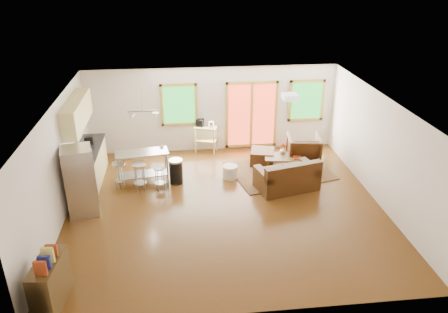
{
  "coord_description": "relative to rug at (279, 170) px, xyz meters",
  "views": [
    {
      "loc": [
        -1.04,
        -9.06,
        5.54
      ],
      "look_at": [
        0.0,
        0.3,
        1.2
      ],
      "focal_mm": 35.0,
      "sensor_mm": 36.0,
      "label": 1
    }
  ],
  "objects": [
    {
      "name": "back_wall",
      "position": [
        -1.74,
        1.76,
        1.29
      ],
      "size": [
        7.5,
        0.02,
        2.6
      ],
      "primitive_type": "cube",
      "color": "beige",
      "rests_on": "ground"
    },
    {
      "name": "floor",
      "position": [
        -1.74,
        -1.75,
        -0.02
      ],
      "size": [
        7.5,
        7.0,
        0.02
      ],
      "primitive_type": "cube",
      "color": "#3A210B",
      "rests_on": "ground"
    },
    {
      "name": "vase",
      "position": [
        0.15,
        0.32,
        0.49
      ],
      "size": [
        0.21,
        0.22,
        0.29
      ],
      "rotation": [
        0.0,
        0.0,
        -0.29
      ],
      "color": "silver",
      "rests_on": "coffee_table"
    },
    {
      "name": "trash_can",
      "position": [
        -2.9,
        -0.38,
        0.33
      ],
      "size": [
        0.39,
        0.39,
        0.67
      ],
      "rotation": [
        0.0,
        0.0,
        0.08
      ],
      "color": "black",
      "rests_on": "floor"
    },
    {
      "name": "bar_stool_c",
      "position": [
        -3.32,
        -0.72,
        0.47
      ],
      "size": [
        0.39,
        0.39,
        0.65
      ],
      "rotation": [
        0.0,
        0.0,
        0.35
      ],
      "color": "#B7BABC",
      "rests_on": "floor"
    },
    {
      "name": "front_wall",
      "position": [
        -1.74,
        -5.26,
        1.29
      ],
      "size": [
        7.5,
        0.02,
        2.6
      ],
      "primitive_type": "cube",
      "color": "beige",
      "rests_on": "ground"
    },
    {
      "name": "right_wall",
      "position": [
        2.02,
        -1.75,
        1.29
      ],
      "size": [
        0.02,
        7.0,
        2.6
      ],
      "primitive_type": "cube",
      "color": "beige",
      "rests_on": "ground"
    },
    {
      "name": "bar_stool_b",
      "position": [
        -3.83,
        -0.72,
        0.56
      ],
      "size": [
        0.45,
        0.45,
        0.77
      ],
      "rotation": [
        0.0,
        0.0,
        0.27
      ],
      "color": "#B7BABC",
      "rests_on": "floor"
    },
    {
      "name": "cabinets",
      "position": [
        -5.23,
        -0.05,
        0.91
      ],
      "size": [
        0.64,
        2.24,
        2.3
      ],
      "color": "#D0BF75",
      "rests_on": "floor"
    },
    {
      "name": "pendant_light",
      "position": [
        -3.64,
        -0.25,
        1.88
      ],
      "size": [
        0.8,
        0.18,
        0.79
      ],
      "color": "gray",
      "rests_on": "ceiling"
    },
    {
      "name": "refrigerator",
      "position": [
        -5.08,
        -1.64,
        0.82
      ],
      "size": [
        0.79,
        0.78,
        1.66
      ],
      "rotation": [
        0.0,
        0.0,
        0.22
      ],
      "color": "#B7BABC",
      "rests_on": "floor"
    },
    {
      "name": "bookshelf",
      "position": [
        -5.09,
        -4.64,
        0.45
      ],
      "size": [
        0.48,
        1.03,
        1.18
      ],
      "rotation": [
        0.0,
        0.0,
        -0.1
      ],
      "color": "#3A2912",
      "rests_on": "floor"
    },
    {
      "name": "coffee_table",
      "position": [
        0.11,
        0.07,
        0.34
      ],
      "size": [
        1.12,
        0.78,
        0.41
      ],
      "rotation": [
        0.0,
        0.0,
        -0.17
      ],
      "color": "#3A2912",
      "rests_on": "floor"
    },
    {
      "name": "cup",
      "position": [
        -3.25,
        -0.28,
        0.99
      ],
      "size": [
        0.14,
        0.13,
        0.11
      ],
      "primitive_type": "imported",
      "rotation": [
        0.0,
        0.0,
        0.41
      ],
      "color": "white",
      "rests_on": "island"
    },
    {
      "name": "left_wall",
      "position": [
        -5.5,
        -1.75,
        1.29
      ],
      "size": [
        0.02,
        7.0,
        2.6
      ],
      "primitive_type": "cube",
      "color": "beige",
      "rests_on": "ground"
    },
    {
      "name": "armchair",
      "position": [
        0.79,
        0.45,
        0.46
      ],
      "size": [
        1.02,
        0.97,
        0.94
      ],
      "primitive_type": "imported",
      "rotation": [
        0.0,
        0.0,
        3.01
      ],
      "color": "black",
      "rests_on": "floor"
    },
    {
      "name": "french_doors",
      "position": [
        -0.54,
        1.71,
        1.09
      ],
      "size": [
        1.6,
        0.05,
        2.1
      ],
      "color": "#AF301B",
      "rests_on": "back_wall"
    },
    {
      "name": "island",
      "position": [
        -3.77,
        -0.23,
        0.58
      ],
      "size": [
        1.44,
        0.74,
        0.87
      ],
      "rotation": [
        0.0,
        0.0,
        0.14
      ],
      "color": "#B7BABC",
      "rests_on": "floor"
    },
    {
      "name": "kitchen_cart",
      "position": [
        -1.98,
        1.61,
        0.7
      ],
      "size": [
        0.78,
        0.63,
        1.04
      ],
      "rotation": [
        0.0,
        0.0,
        -0.32
      ],
      "color": "#D0BF75",
      "rests_on": "floor"
    },
    {
      "name": "bar_stool_a",
      "position": [
        -4.36,
        -0.49,
        0.52
      ],
      "size": [
        0.43,
        0.43,
        0.71
      ],
      "rotation": [
        0.0,
        0.0,
        -0.33
      ],
      "color": "#B7BABC",
      "rests_on": "floor"
    },
    {
      "name": "rug",
      "position": [
        0.0,
        0.0,
        0.0
      ],
      "size": [
        3.06,
        2.6,
        0.03
      ],
      "primitive_type": "cube",
      "rotation": [
        0.0,
        0.0,
        0.23
      ],
      "color": "#3C512D",
      "rests_on": "floor"
    },
    {
      "name": "ceiling",
      "position": [
        -1.74,
        -1.75,
        2.6
      ],
      "size": [
        7.5,
        7.0,
        0.02
      ],
      "primitive_type": "cube",
      "color": "white",
      "rests_on": "ground"
    },
    {
      "name": "ceiling_flush",
      "position": [
        -0.14,
        -1.15,
        2.52
      ],
      "size": [
        0.35,
        0.35,
        0.12
      ],
      "primitive_type": "cube",
      "color": "white",
      "rests_on": "ceiling"
    },
    {
      "name": "window_right",
      "position": [
        1.16,
        1.71,
        1.49
      ],
      "size": [
        1.1,
        0.05,
        1.3
      ],
      "color": "#18551C",
      "rests_on": "back_wall"
    },
    {
      "name": "loveseat",
      "position": [
        -0.04,
        -1.04,
        0.31
      ],
      "size": [
        1.71,
        1.22,
        0.82
      ],
      "rotation": [
        0.0,
        0.0,
        0.24
      ],
      "color": "black",
      "rests_on": "floor"
    },
    {
      "name": "pouf",
      "position": [
        -1.44,
        -0.26,
        0.17
      ],
      "size": [
        0.49,
        0.49,
        0.36
      ],
      "primitive_type": "cylinder",
      "rotation": [
        0.0,
        0.0,
        0.23
      ],
      "color": "beige",
      "rests_on": "floor"
    },
    {
      "name": "window_left",
      "position": [
        -2.74,
        1.71,
        1.49
      ],
      "size": [
        1.1,
        0.05,
        1.3
      ],
      "color": "#18551C",
      "rests_on": "back_wall"
    },
    {
      "name": "book",
      "position": [
        0.36,
        -0.03,
        0.54
      ],
      "size": [
        0.23,
        0.07,
        0.3
      ],
      "primitive_type": "imported",
      "rotation": [
        0.0,
        0.0,
        -0.18
      ],
      "color": "maroon",
      "rests_on": "coffee_table"
    },
    {
      "name": "ottoman",
      "position": [
        -0.4,
        0.5,
        0.21
      ],
      "size": [
        0.81,
        0.81,
        0.44
      ],
      "primitive_type": "cube",
      "rotation": [
        0.0,
        0.0,
        -0.26
      ],
      "color": "black",
      "rests_on": "floor"
    }
  ]
}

